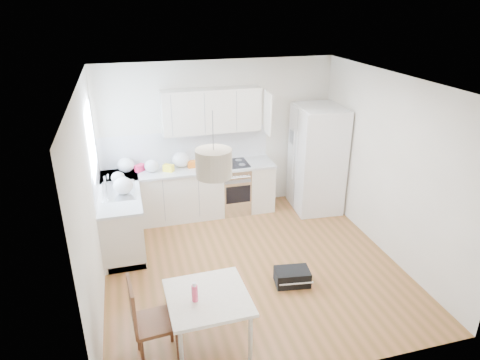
# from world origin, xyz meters

# --- Properties ---
(floor) EXTENTS (4.20, 4.20, 0.00)m
(floor) POSITION_xyz_m (0.00, 0.00, 0.00)
(floor) COLOR brown
(floor) RESTS_ON ground
(ceiling) EXTENTS (4.20, 4.20, 0.00)m
(ceiling) POSITION_xyz_m (0.00, 0.00, 2.70)
(ceiling) COLOR white
(ceiling) RESTS_ON wall_back
(wall_back) EXTENTS (4.20, 0.00, 4.20)m
(wall_back) POSITION_xyz_m (0.00, 2.10, 1.35)
(wall_back) COLOR beige
(wall_back) RESTS_ON floor
(wall_left) EXTENTS (0.00, 4.20, 4.20)m
(wall_left) POSITION_xyz_m (-2.10, 0.00, 1.35)
(wall_left) COLOR beige
(wall_left) RESTS_ON floor
(wall_right) EXTENTS (0.00, 4.20, 4.20)m
(wall_right) POSITION_xyz_m (2.10, 0.00, 1.35)
(wall_right) COLOR beige
(wall_right) RESTS_ON floor
(window_glassblock) EXTENTS (0.02, 1.00, 1.00)m
(window_glassblock) POSITION_xyz_m (-2.09, 1.15, 1.75)
(window_glassblock) COLOR #BFE0F9
(window_glassblock) RESTS_ON wall_left
(cabinets_back) EXTENTS (3.00, 0.60, 0.88)m
(cabinets_back) POSITION_xyz_m (-0.60, 1.80, 0.44)
(cabinets_back) COLOR beige
(cabinets_back) RESTS_ON floor
(cabinets_left) EXTENTS (0.60, 1.80, 0.88)m
(cabinets_left) POSITION_xyz_m (-1.80, 1.20, 0.44)
(cabinets_left) COLOR beige
(cabinets_left) RESTS_ON floor
(counter_back) EXTENTS (3.02, 0.64, 0.04)m
(counter_back) POSITION_xyz_m (-0.60, 1.80, 0.90)
(counter_back) COLOR #B4B7B9
(counter_back) RESTS_ON cabinets_back
(counter_left) EXTENTS (0.64, 1.82, 0.04)m
(counter_left) POSITION_xyz_m (-1.80, 1.20, 0.90)
(counter_left) COLOR #B4B7B9
(counter_left) RESTS_ON cabinets_left
(backsplash_back) EXTENTS (3.00, 0.01, 0.58)m
(backsplash_back) POSITION_xyz_m (-0.60, 2.09, 1.21)
(backsplash_back) COLOR white
(backsplash_back) RESTS_ON wall_back
(backsplash_left) EXTENTS (0.01, 1.80, 0.58)m
(backsplash_left) POSITION_xyz_m (-2.09, 1.20, 1.21)
(backsplash_left) COLOR white
(backsplash_left) RESTS_ON wall_left
(upper_cabinets) EXTENTS (1.70, 0.32, 0.75)m
(upper_cabinets) POSITION_xyz_m (-0.15, 1.94, 1.88)
(upper_cabinets) COLOR beige
(upper_cabinets) RESTS_ON wall_back
(range_oven) EXTENTS (0.50, 0.61, 0.88)m
(range_oven) POSITION_xyz_m (0.20, 1.80, 0.44)
(range_oven) COLOR silver
(range_oven) RESTS_ON floor
(sink) EXTENTS (0.50, 0.80, 0.16)m
(sink) POSITION_xyz_m (-1.80, 1.15, 0.92)
(sink) COLOR silver
(sink) RESTS_ON counter_left
(refrigerator) EXTENTS (0.97, 1.02, 1.92)m
(refrigerator) POSITION_xyz_m (1.71, 1.55, 0.96)
(refrigerator) COLOR white
(refrigerator) RESTS_ON floor
(dining_table) EXTENTS (0.90, 0.90, 0.69)m
(dining_table) POSITION_xyz_m (-0.92, -1.40, 0.62)
(dining_table) COLOR beige
(dining_table) RESTS_ON floor
(dining_chair) EXTENTS (0.47, 0.47, 1.03)m
(dining_chair) POSITION_xyz_m (-1.50, -1.43, 0.52)
(dining_chair) COLOR #4A2816
(dining_chair) RESTS_ON floor
(drink_bottle) EXTENTS (0.07, 0.07, 0.23)m
(drink_bottle) POSITION_xyz_m (-1.07, -1.44, 0.81)
(drink_bottle) COLOR #E43F66
(drink_bottle) RESTS_ON dining_table
(gym_bag) EXTENTS (0.51, 0.37, 0.22)m
(gym_bag) POSITION_xyz_m (0.41, -0.58, 0.11)
(gym_bag) COLOR black
(gym_bag) RESTS_ON floor
(pendant_lamp) EXTENTS (0.46, 0.46, 0.28)m
(pendant_lamp) POSITION_xyz_m (-0.80, -1.31, 2.18)
(pendant_lamp) COLOR beige
(pendant_lamp) RESTS_ON ceiling
(grocery_bag_a) EXTENTS (0.28, 0.24, 0.25)m
(grocery_bag_a) POSITION_xyz_m (-1.66, 1.90, 1.05)
(grocery_bag_a) COLOR silver
(grocery_bag_a) RESTS_ON counter_back
(grocery_bag_b) EXTENTS (0.24, 0.21, 0.22)m
(grocery_bag_b) POSITION_xyz_m (-1.24, 1.79, 1.03)
(grocery_bag_b) COLOR silver
(grocery_bag_b) RESTS_ON counter_back
(grocery_bag_c) EXTENTS (0.30, 0.26, 0.27)m
(grocery_bag_c) POSITION_xyz_m (-0.72, 1.89, 1.06)
(grocery_bag_c) COLOR silver
(grocery_bag_c) RESTS_ON counter_back
(grocery_bag_d) EXTENTS (0.22, 0.18, 0.19)m
(grocery_bag_d) POSITION_xyz_m (-1.80, 1.45, 1.02)
(grocery_bag_d) COLOR silver
(grocery_bag_d) RESTS_ON counter_back
(grocery_bag_e) EXTENTS (0.29, 0.25, 0.26)m
(grocery_bag_e) POSITION_xyz_m (-1.72, 1.02, 1.05)
(grocery_bag_e) COLOR silver
(grocery_bag_e) RESTS_ON counter_left
(snack_orange) EXTENTS (0.18, 0.12, 0.12)m
(snack_orange) POSITION_xyz_m (-0.54, 1.82, 0.98)
(snack_orange) COLOR #CD5C12
(snack_orange) RESTS_ON counter_back
(snack_yellow) EXTENTS (0.20, 0.18, 0.12)m
(snack_yellow) POSITION_xyz_m (-0.96, 1.75, 0.98)
(snack_yellow) COLOR yellow
(snack_yellow) RESTS_ON counter_back
(snack_red) EXTENTS (0.20, 0.19, 0.12)m
(snack_red) POSITION_xyz_m (-1.43, 1.89, 0.98)
(snack_red) COLOR #B7163A
(snack_red) RESTS_ON counter_back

